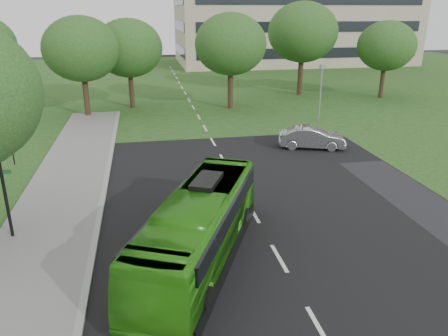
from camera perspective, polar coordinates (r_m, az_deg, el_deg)
name	(u,v)px	position (r m, az deg, el deg)	size (l,w,h in m)	color
ground	(265,234)	(18.97, 5.39, -8.56)	(160.00, 160.00, 0.00)	black
street_surfaces	(193,115)	(40.01, -4.01, 6.92)	(120.00, 120.00, 0.15)	black
tree_park_a	(81,49)	(40.49, -18.16, 14.55)	(6.51, 6.51, 8.65)	black
tree_park_b	(128,48)	(43.34, -12.38, 15.04)	(6.37, 6.37, 8.35)	black
tree_park_c	(231,44)	(41.96, 0.86, 15.85)	(6.67, 6.67, 8.86)	black
tree_park_d	(303,32)	(49.97, 10.26, 17.05)	(7.53, 7.53, 9.96)	black
tree_park_e	(387,46)	(50.38, 20.46, 14.71)	(6.03, 6.03, 8.03)	black
bus	(200,227)	(16.47, -3.20, -7.74)	(2.33, 9.94, 2.77)	#319417
sedan	(312,138)	(30.71, 11.41, 3.91)	(1.57, 4.50, 1.48)	#A1A1A6
traffic_light	(6,178)	(19.43, -26.59, -1.14)	(0.75, 0.22, 4.66)	black
camera_pole	(321,85)	(38.19, 12.55, 10.52)	(0.48, 0.45, 4.74)	gray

